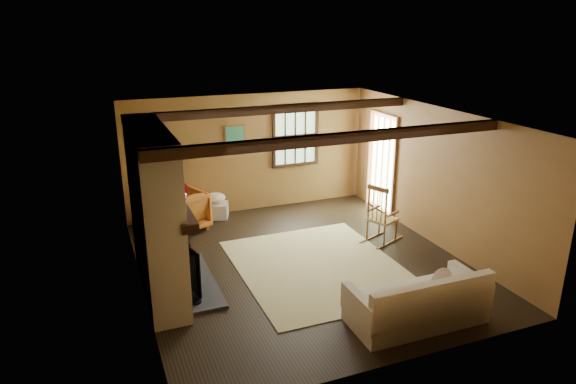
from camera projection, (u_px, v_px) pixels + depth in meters
name	position (u px, v px, depth m)	size (l,w,h in m)	color
ground	(302.00, 264.00, 8.35)	(5.50, 5.50, 0.00)	black
room_envelope	(309.00, 162.00, 8.13)	(5.02, 5.52, 2.44)	brown
fireplace	(157.00, 219.00, 7.22)	(1.02, 2.30, 2.40)	#9C4E3C
rug	(318.00, 267.00, 8.24)	(2.50, 3.00, 0.01)	tan
rocking_chair	(381.00, 218.00, 9.05)	(0.87, 0.68, 1.07)	tan
sofa	(419.00, 305.00, 6.64)	(1.81, 0.81, 0.73)	white
firewood_pile	(153.00, 219.00, 9.89)	(0.69, 0.13, 0.25)	brown
laundry_basket	(215.00, 210.00, 10.27)	(0.50, 0.38, 0.30)	silver
basket_pillow	(215.00, 198.00, 10.18)	(0.43, 0.34, 0.22)	white
armchair	(182.00, 211.00, 9.59)	(0.80, 0.82, 0.75)	#BF6026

